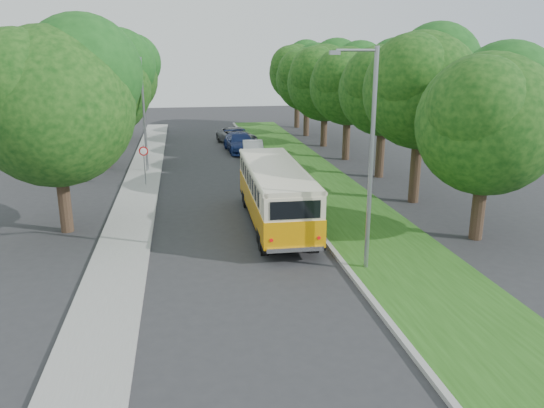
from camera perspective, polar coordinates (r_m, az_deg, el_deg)
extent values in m
plane|color=#2C2C2F|center=(21.49, -3.15, -5.26)|extent=(120.00, 120.00, 0.00)
cube|color=gray|center=(26.71, 3.29, -0.80)|extent=(0.20, 70.00, 0.15)
cube|color=#224E15|center=(27.32, 8.10, -0.58)|extent=(4.50, 70.00, 0.13)
cube|color=gray|center=(26.21, -14.93, -1.70)|extent=(2.20, 70.00, 0.12)
cylinder|color=#332319|center=(24.21, 21.39, 0.25)|extent=(0.56, 0.56, 3.35)
sphere|color=#0C380E|center=(23.60, 22.20, 7.94)|extent=(5.85, 5.85, 5.85)
sphere|color=#0C380E|center=(24.53, 23.84, 10.79)|extent=(4.38, 4.38, 4.38)
sphere|color=#0C380E|center=(22.45, 21.43, 9.55)|extent=(4.09, 4.09, 4.09)
cylinder|color=#332319|center=(29.17, 15.21, 4.26)|extent=(0.56, 0.56, 4.26)
sphere|color=#0C380E|center=(28.68, 15.77, 11.66)|extent=(5.98, 5.98, 5.98)
sphere|color=#0C380E|center=(29.62, 17.33, 13.98)|extent=(4.49, 4.49, 4.49)
sphere|color=#0C380E|center=(27.59, 14.82, 13.14)|extent=(4.19, 4.19, 4.19)
cylinder|color=#332319|center=(34.75, 11.59, 6.05)|extent=(0.56, 0.56, 3.95)
sphere|color=#0C380E|center=(34.34, 11.92, 11.84)|extent=(5.61, 5.61, 5.61)
sphere|color=#0C380E|center=(35.17, 13.22, 13.69)|extent=(4.21, 4.21, 4.21)
sphere|color=#0C380E|center=(33.35, 11.06, 12.98)|extent=(3.92, 3.92, 3.92)
cylinder|color=#332319|center=(40.22, 8.01, 7.48)|extent=(0.56, 0.56, 3.86)
sphere|color=#0C380E|center=(39.86, 8.21, 12.43)|extent=(5.64, 5.64, 5.64)
sphere|color=#0C380E|center=(40.66, 9.39, 14.04)|extent=(4.23, 4.23, 4.23)
sphere|color=#0C380E|center=(38.91, 7.35, 13.42)|extent=(3.95, 3.95, 3.95)
cylinder|color=#332319|center=(45.91, 5.62, 8.42)|extent=(0.56, 0.56, 3.58)
sphere|color=#0C380E|center=(45.59, 5.74, 12.83)|extent=(6.36, 6.36, 6.36)
sphere|color=#0C380E|center=(46.45, 6.94, 14.43)|extent=(4.77, 4.77, 4.77)
sphere|color=#0C380E|center=(44.54, 4.83, 13.81)|extent=(4.45, 4.45, 4.45)
cylinder|color=#332319|center=(51.64, 3.72, 9.36)|extent=(0.56, 0.56, 3.68)
sphere|color=#0C380E|center=(51.36, 3.79, 13.20)|extent=(5.91, 5.91, 5.91)
sphere|color=#0C380E|center=(52.14, 4.81, 14.53)|extent=(4.43, 4.43, 4.43)
sphere|color=#0C380E|center=(50.41, 3.00, 14.01)|extent=(4.14, 4.14, 4.14)
cylinder|color=#332319|center=(57.52, 2.71, 10.24)|extent=(0.56, 0.56, 4.05)
sphere|color=#0C380E|center=(57.27, 2.76, 13.89)|extent=(5.97, 5.97, 5.97)
sphere|color=#0C380E|center=(58.06, 3.69, 15.08)|extent=(4.48, 4.48, 4.48)
sphere|color=#0C380E|center=(56.34, 2.02, 14.62)|extent=(4.18, 4.18, 4.18)
cylinder|color=#332319|center=(25.20, -21.52, 1.22)|extent=(0.56, 0.56, 3.68)
sphere|color=#0C380E|center=(24.59, -22.41, 9.60)|extent=(6.80, 6.80, 6.80)
sphere|color=#0C380E|center=(24.95, -19.68, 13.09)|extent=(5.10, 5.10, 5.10)
sphere|color=#0C380E|center=(23.95, -25.47, 11.17)|extent=(4.76, 4.76, 4.76)
cylinder|color=#332319|center=(38.74, -17.53, 6.43)|extent=(0.56, 0.56, 3.68)
sphere|color=#0C380E|center=(38.34, -18.00, 11.90)|extent=(6.80, 6.80, 6.80)
sphere|color=#0C380E|center=(38.82, -16.25, 14.10)|extent=(5.10, 5.10, 5.10)
sphere|color=#0C380E|center=(37.62, -19.87, 12.97)|extent=(4.76, 4.76, 4.76)
cylinder|color=#332319|center=(50.54, -15.81, 8.65)|extent=(0.56, 0.56, 3.68)
sphere|color=#0C380E|center=(50.24, -16.14, 12.84)|extent=(6.80, 6.80, 6.80)
sphere|color=#0C380E|center=(50.76, -14.80, 14.51)|extent=(5.10, 5.10, 5.10)
sphere|color=#0C380E|center=(49.48, -17.52, 13.68)|extent=(4.76, 4.76, 4.76)
cylinder|color=gray|center=(18.97, 10.61, 4.21)|extent=(0.16, 0.16, 8.00)
cylinder|color=gray|center=(18.35, 9.11, 16.01)|extent=(1.40, 0.10, 0.10)
cube|color=gray|center=(18.13, 6.76, 15.88)|extent=(0.35, 0.16, 0.14)
cylinder|color=gray|center=(36.22, -13.59, 9.16)|extent=(0.16, 0.16, 7.50)
cylinder|color=gray|center=(36.05, -15.12, 14.78)|extent=(1.40, 0.10, 0.10)
cube|color=gray|center=(36.12, -16.33, 14.58)|extent=(0.35, 0.16, 0.14)
cylinder|color=gray|center=(32.65, -13.55, 4.01)|extent=(0.06, 0.06, 2.50)
cone|color=red|center=(32.45, -13.66, 5.55)|extent=(0.56, 0.02, 0.56)
cone|color=white|center=(32.43, -13.66, 5.54)|extent=(0.40, 0.02, 0.40)
imported|color=#ABAAAF|center=(31.93, -0.64, 3.09)|extent=(2.43, 4.09, 1.30)
imported|color=silver|center=(39.94, -2.05, 5.78)|extent=(1.83, 4.38, 1.41)
imported|color=navy|center=(43.19, -3.47, 6.62)|extent=(2.51, 5.42, 1.53)
imported|color=slate|center=(46.77, -3.79, 7.29)|extent=(3.59, 5.65, 1.45)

